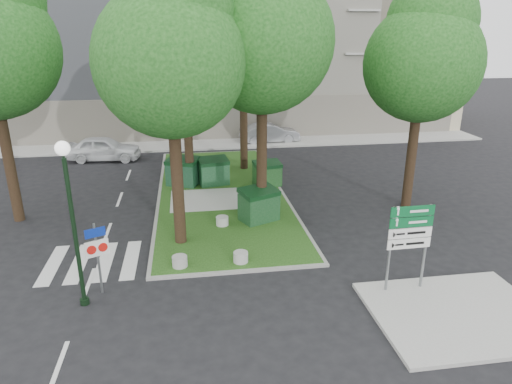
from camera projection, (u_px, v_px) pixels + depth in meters
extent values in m
plane|color=black|center=(225.00, 273.00, 15.62)|extent=(120.00, 120.00, 0.00)
cube|color=#1A4012|center=(221.00, 193.00, 23.12)|extent=(6.00, 16.00, 0.12)
cube|color=gray|center=(221.00, 193.00, 23.12)|extent=(6.30, 16.30, 0.10)
cube|color=#999993|center=(459.00, 314.00, 13.27)|extent=(5.00, 4.00, 0.12)
cube|color=#999993|center=(202.00, 145.00, 32.82)|extent=(42.00, 3.00, 0.12)
cube|color=silver|center=(118.00, 260.00, 16.47)|extent=(5.00, 3.00, 0.01)
cube|color=tan|center=(195.00, 28.00, 37.14)|extent=(41.00, 12.00, 16.00)
cylinder|color=black|center=(177.00, 168.00, 16.70)|extent=(0.44, 0.44, 6.16)
sphere|color=#134312|center=(170.00, 62.00, 15.44)|extent=(5.20, 5.20, 5.20)
sphere|color=#134312|center=(176.00, 7.00, 15.08)|extent=(3.90, 3.90, 3.90)
cylinder|color=black|center=(262.00, 144.00, 18.97)|extent=(0.44, 0.44, 6.72)
sphere|color=#134312|center=(262.00, 41.00, 17.60)|extent=(5.60, 5.60, 5.60)
cylinder|color=black|center=(188.00, 134.00, 22.87)|extent=(0.44, 0.44, 5.88)
sphere|color=#134312|center=(184.00, 60.00, 21.67)|extent=(4.80, 4.80, 4.80)
sphere|color=#134312|center=(189.00, 22.00, 21.34)|extent=(3.60, 3.60, 3.60)
cylinder|color=black|center=(244.00, 111.00, 25.93)|extent=(0.44, 0.44, 7.00)
sphere|color=#134312|center=(243.00, 32.00, 24.51)|extent=(5.80, 5.80, 5.80)
cylinder|color=black|center=(6.00, 148.00, 18.90)|extent=(0.44, 0.44, 6.44)
cylinder|color=black|center=(413.00, 145.00, 20.58)|extent=(0.44, 0.44, 5.88)
sphere|color=#134312|center=(422.00, 63.00, 19.38)|extent=(5.00, 5.00, 5.00)
sphere|color=#134312|center=(432.00, 21.00, 19.05)|extent=(3.75, 3.75, 3.75)
cube|color=#0D321B|center=(183.00, 173.00, 24.00)|extent=(1.84, 1.58, 1.22)
cube|color=black|center=(182.00, 160.00, 23.76)|extent=(1.92, 1.67, 0.35)
cube|color=#134120|center=(214.00, 173.00, 24.10)|extent=(1.65, 1.27, 1.18)
cube|color=black|center=(213.00, 161.00, 23.87)|extent=(1.72, 1.34, 0.34)
cube|color=#103617|center=(259.00, 207.00, 19.50)|extent=(1.80, 1.56, 1.19)
cube|color=black|center=(259.00, 192.00, 19.26)|extent=(1.88, 1.65, 0.34)
cube|color=#123D14|center=(267.00, 175.00, 23.93)|extent=(1.47, 1.11, 1.07)
cube|color=black|center=(267.00, 164.00, 23.73)|extent=(1.53, 1.18, 0.31)
cylinder|color=#9A9A95|center=(180.00, 261.00, 15.76)|extent=(0.53, 0.53, 0.38)
cylinder|color=#A3A29D|center=(241.00, 257.00, 16.07)|extent=(0.52, 0.52, 0.37)
cylinder|color=#A7A8A2|center=(222.00, 221.00, 19.11)|extent=(0.52, 0.52, 0.37)
cylinder|color=yellow|center=(265.00, 169.00, 25.71)|extent=(0.39, 0.39, 0.68)
cylinder|color=black|center=(75.00, 235.00, 13.09)|extent=(0.13, 0.13, 4.59)
cylinder|color=black|center=(85.00, 301.00, 13.83)|extent=(0.28, 0.28, 0.18)
sphere|color=white|center=(62.00, 148.00, 12.23)|extent=(0.40, 0.40, 0.40)
cylinder|color=slate|center=(98.00, 259.00, 14.05)|extent=(0.10, 0.10, 2.38)
cube|color=navy|center=(95.00, 232.00, 13.75)|extent=(0.58, 0.29, 0.29)
cube|color=white|center=(97.00, 248.00, 13.93)|extent=(0.66, 0.33, 0.52)
cylinder|color=red|center=(91.00, 248.00, 13.90)|extent=(0.27, 0.15, 0.29)
cylinder|color=red|center=(103.00, 248.00, 13.95)|extent=(0.27, 0.15, 0.29)
cylinder|color=slate|center=(390.00, 250.00, 13.94)|extent=(0.09, 0.09, 2.80)
cylinder|color=slate|center=(425.00, 247.00, 14.13)|extent=(0.09, 0.09, 2.80)
cube|color=#0A5729|center=(412.00, 211.00, 13.62)|extent=(1.40, 0.07, 0.32)
cube|color=#0A5729|center=(411.00, 222.00, 13.74)|extent=(1.40, 0.07, 0.32)
cube|color=white|center=(410.00, 232.00, 13.86)|extent=(1.40, 0.07, 0.32)
cube|color=white|center=(408.00, 243.00, 13.98)|extent=(1.40, 0.07, 0.32)
imported|color=silver|center=(104.00, 148.00, 28.88)|extent=(4.70, 2.23, 1.55)
imported|color=gray|center=(270.00, 133.00, 33.46)|extent=(4.42, 1.77, 1.43)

